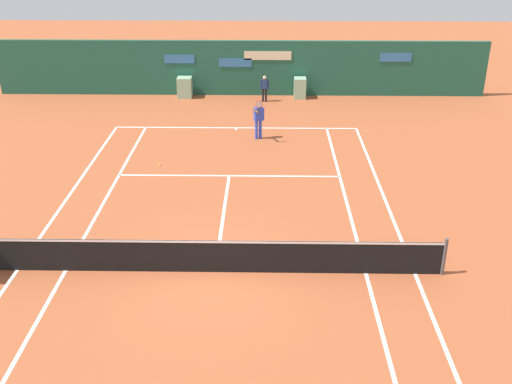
# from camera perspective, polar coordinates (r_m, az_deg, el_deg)

# --- Properties ---
(ground_plane) EXTENTS (80.00, 80.00, 0.01)m
(ground_plane) POSITION_cam_1_polar(r_m,az_deg,el_deg) (16.71, -3.72, -6.46)
(ground_plane) COLOR #A8512D
(tennis_net) EXTENTS (12.10, 0.10, 1.07)m
(tennis_net) POSITION_cam_1_polar(r_m,az_deg,el_deg) (15.96, -3.93, -5.98)
(tennis_net) COLOR #4C4C51
(tennis_net) RESTS_ON ground_plane
(sponsor_back_wall) EXTENTS (25.00, 1.02, 2.79)m
(sponsor_back_wall) POSITION_cam_1_polar(r_m,az_deg,el_deg) (31.49, -1.48, 11.52)
(sponsor_back_wall) COLOR #1E5642
(sponsor_back_wall) RESTS_ON ground_plane
(player_on_baseline) EXTENTS (0.48, 0.82, 1.81)m
(player_on_baseline) POSITION_cam_1_polar(r_m,az_deg,el_deg) (25.19, 0.24, 7.06)
(player_on_baseline) COLOR blue
(player_on_baseline) RESTS_ON ground_plane
(ball_kid_left_post) EXTENTS (0.43, 0.19, 1.31)m
(ball_kid_left_post) POSITION_cam_1_polar(r_m,az_deg,el_deg) (30.45, 0.81, 9.90)
(ball_kid_left_post) COLOR black
(ball_kid_left_post) RESTS_ON ground_plane
(tennis_ball_mid_court) EXTENTS (0.07, 0.07, 0.07)m
(tennis_ball_mid_court) POSITION_cam_1_polar(r_m,az_deg,el_deg) (23.00, -9.07, 2.54)
(tennis_ball_mid_court) COLOR #CCE033
(tennis_ball_mid_court) RESTS_ON ground_plane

